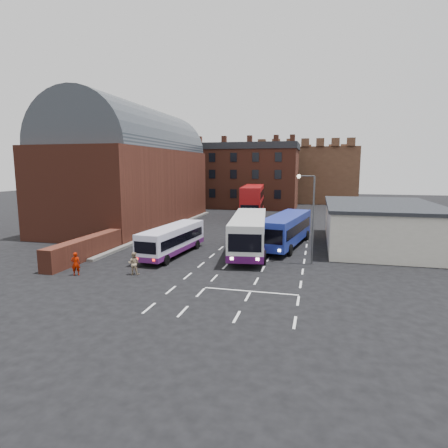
% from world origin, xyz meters
% --- Properties ---
extents(ground, '(180.00, 180.00, 0.00)m').
position_xyz_m(ground, '(0.00, 0.00, 0.00)').
color(ground, black).
extents(railway_station, '(12.00, 28.00, 16.00)m').
position_xyz_m(railway_station, '(-15.50, 21.00, 7.64)').
color(railway_station, '#602B1E').
rests_on(railway_station, ground).
extents(forecourt_wall, '(1.20, 10.00, 1.80)m').
position_xyz_m(forecourt_wall, '(-10.20, 2.00, 0.90)').
color(forecourt_wall, '#602B1E').
rests_on(forecourt_wall, ground).
extents(cream_building, '(10.40, 16.40, 4.25)m').
position_xyz_m(cream_building, '(15.00, 14.00, 2.16)').
color(cream_building, beige).
rests_on(cream_building, ground).
extents(brick_terrace, '(22.00, 10.00, 11.00)m').
position_xyz_m(brick_terrace, '(-6.00, 46.00, 5.50)').
color(brick_terrace, brown).
rests_on(brick_terrace, ground).
extents(castle_keep, '(22.00, 22.00, 12.00)m').
position_xyz_m(castle_keep, '(6.00, 66.00, 6.00)').
color(castle_keep, brown).
rests_on(castle_keep, ground).
extents(bus_white_outbound, '(2.94, 9.57, 2.57)m').
position_xyz_m(bus_white_outbound, '(-3.47, 5.05, 1.52)').
color(bus_white_outbound, silver).
rests_on(bus_white_outbound, ground).
extents(bus_white_inbound, '(4.43, 12.79, 3.42)m').
position_xyz_m(bus_white_inbound, '(2.94, 7.65, 2.02)').
color(bus_white_inbound, silver).
rests_on(bus_white_inbound, ground).
extents(bus_blue, '(4.42, 11.73, 3.12)m').
position_xyz_m(bus_blue, '(6.00, 11.11, 1.85)').
color(bus_blue, navy).
rests_on(bus_blue, ground).
extents(bus_red_double, '(4.11, 12.63, 4.96)m').
position_xyz_m(bus_red_double, '(-0.61, 30.27, 2.64)').
color(bus_red_double, '#A00F11').
rests_on(bus_red_double, ground).
extents(street_lamp, '(1.45, 0.46, 7.19)m').
position_xyz_m(street_lamp, '(8.35, 4.81, 4.34)').
color(street_lamp, '#4B4C4E').
rests_on(street_lamp, ground).
extents(pedestrian_red, '(0.74, 0.63, 1.71)m').
position_xyz_m(pedestrian_red, '(-7.91, -2.57, 0.85)').
color(pedestrian_red, '#9E1400').
rests_on(pedestrian_red, ground).
extents(pedestrian_beige, '(0.90, 0.76, 1.67)m').
position_xyz_m(pedestrian_beige, '(-3.94, -1.35, 0.83)').
color(pedestrian_beige, tan).
rests_on(pedestrian_beige, ground).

